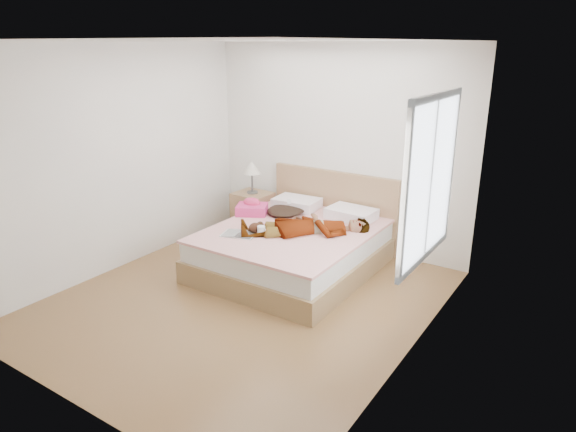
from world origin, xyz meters
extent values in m
plane|color=#503419|center=(0.00, 0.00, 0.00)|extent=(4.00, 4.00, 0.00)
imported|color=white|center=(0.18, 0.96, 0.61)|extent=(1.55, 1.39, 0.21)
ellipsoid|color=black|center=(-0.39, 1.41, 0.55)|extent=(0.55, 0.64, 0.09)
cube|color=silver|center=(-0.32, 1.36, 0.68)|extent=(0.09, 0.10, 0.05)
plane|color=white|center=(0.00, 0.00, 2.60)|extent=(4.00, 4.00, 0.00)
plane|color=white|center=(0.00, 2.00, 1.30)|extent=(3.60, 0.00, 3.60)
plane|color=silver|center=(0.00, -2.00, 1.30)|extent=(3.60, 0.00, 3.60)
plane|color=white|center=(-1.80, 0.00, 1.30)|extent=(0.00, 4.00, 4.00)
plane|color=silver|center=(1.80, 0.00, 1.30)|extent=(0.00, 4.00, 4.00)
cube|color=white|center=(1.78, 0.30, 1.50)|extent=(0.02, 1.10, 1.30)
cube|color=silver|center=(1.78, -0.28, 1.50)|extent=(0.04, 0.06, 1.42)
cube|color=silver|center=(1.78, 0.88, 1.50)|extent=(0.04, 0.06, 1.42)
cube|color=silver|center=(1.78, 0.30, 0.82)|extent=(0.04, 1.22, 0.06)
cube|color=silver|center=(1.78, 0.30, 2.18)|extent=(0.04, 1.22, 0.06)
cube|color=silver|center=(1.77, 0.30, 1.50)|extent=(0.03, 0.04, 1.30)
cube|color=olive|center=(0.00, 0.95, 0.13)|extent=(1.78, 2.08, 0.26)
cube|color=silver|center=(0.00, 0.95, 0.37)|extent=(1.70, 2.00, 0.22)
cube|color=silver|center=(0.00, 0.95, 0.49)|extent=(1.74, 2.04, 0.03)
cube|color=olive|center=(0.00, 1.96, 0.50)|extent=(1.80, 0.07, 1.00)
cube|color=white|center=(-0.40, 1.67, 0.57)|extent=(0.61, 0.44, 0.13)
cube|color=white|center=(0.40, 1.67, 0.57)|extent=(0.60, 0.43, 0.13)
cube|color=#F64285|center=(-0.74, 1.13, 0.57)|extent=(0.47, 0.44, 0.12)
ellipsoid|color=#D4395C|center=(-0.77, 1.18, 0.65)|extent=(0.24, 0.19, 0.11)
cube|color=white|center=(-0.41, 0.45, 0.52)|extent=(0.44, 0.35, 0.01)
cube|color=white|center=(-0.50, 0.43, 0.52)|extent=(0.25, 0.30, 0.02)
cube|color=#292929|center=(-0.31, 0.48, 0.52)|extent=(0.25, 0.30, 0.02)
cylinder|color=white|center=(-0.19, 0.59, 0.56)|extent=(0.11, 0.11, 0.10)
torus|color=white|center=(-0.15, 0.58, 0.57)|extent=(0.08, 0.03, 0.07)
cylinder|color=black|center=(-0.19, 0.59, 0.60)|extent=(0.09, 0.09, 0.00)
ellipsoid|color=black|center=(-0.30, 0.61, 0.57)|extent=(0.15, 0.17, 0.12)
ellipsoid|color=white|center=(-0.30, 0.60, 0.58)|extent=(0.08, 0.09, 0.06)
sphere|color=#301E0D|center=(-0.29, 0.70, 0.58)|extent=(0.09, 0.09, 0.09)
sphere|color=pink|center=(-0.31, 0.73, 0.60)|extent=(0.03, 0.03, 0.03)
sphere|color=pink|center=(-0.25, 0.72, 0.60)|extent=(0.03, 0.03, 0.03)
ellipsoid|color=black|center=(-0.35, 0.59, 0.54)|extent=(0.04, 0.06, 0.03)
ellipsoid|color=black|center=(-0.25, 0.57, 0.54)|extent=(0.04, 0.06, 0.03)
cube|color=olive|center=(-1.14, 1.68, 0.30)|extent=(0.51, 0.46, 0.59)
cylinder|color=#494949|center=(-1.14, 1.68, 0.60)|extent=(0.16, 0.16, 0.02)
cylinder|color=#4F4F4F|center=(-1.14, 1.68, 0.75)|extent=(0.03, 0.03, 0.30)
cone|color=silver|center=(-1.14, 1.68, 0.96)|extent=(0.25, 0.25, 0.17)
camera|label=1|loc=(3.05, -3.80, 2.58)|focal=32.00mm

